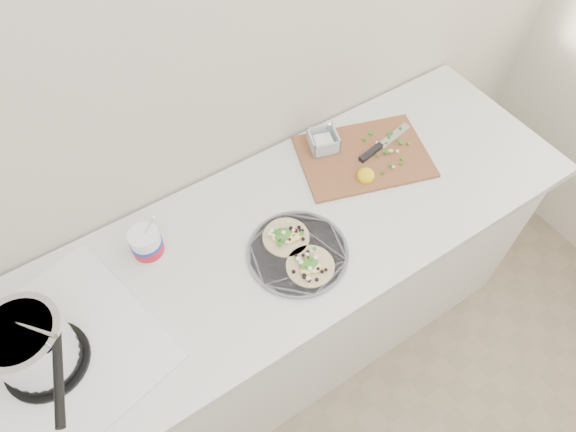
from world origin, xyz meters
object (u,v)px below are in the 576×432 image
stove (38,352)px  cutboard (361,153)px  taco_plate (298,251)px  tub (147,243)px

stove → cutboard: (1.14, 0.13, -0.07)m
taco_plate → tub: tub is taller
cutboard → taco_plate: bearing=-134.4°
stove → tub: stove is taller
tub → cutboard: bearing=-2.2°
stove → tub: bearing=11.6°
stove → cutboard: stove is taller
tub → taco_plate: bearing=-33.2°
stove → taco_plate: (0.74, -0.08, -0.07)m
taco_plate → cutboard: cutboard is taller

